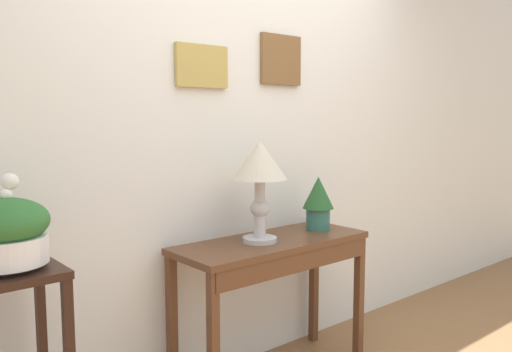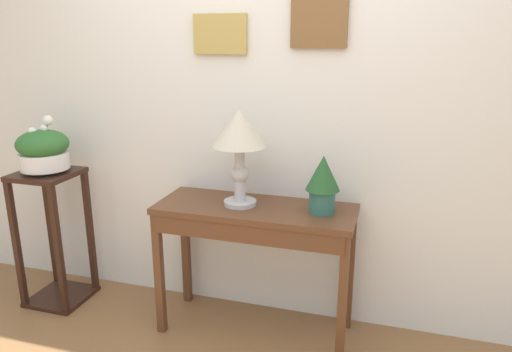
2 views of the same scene
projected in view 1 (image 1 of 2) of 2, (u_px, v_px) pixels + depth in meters
The scene contains 5 objects.
back_wall_with_art at pixel (238, 123), 2.96m from camera, with size 9.00×0.13×2.80m.
console_table at pixel (275, 261), 2.79m from camera, with size 1.11×0.43×0.78m.
table_lamp at pixel (260, 169), 2.69m from camera, with size 0.29×0.29×0.53m.
potted_plant_on_console at pixel (318, 200), 3.02m from camera, with size 0.18×0.18×0.31m.
planter_bowl_wide at pixel (5, 231), 1.88m from camera, with size 0.31×0.31×0.35m.
Camera 1 is at (-1.84, -0.96, 1.43)m, focal length 36.42 mm.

